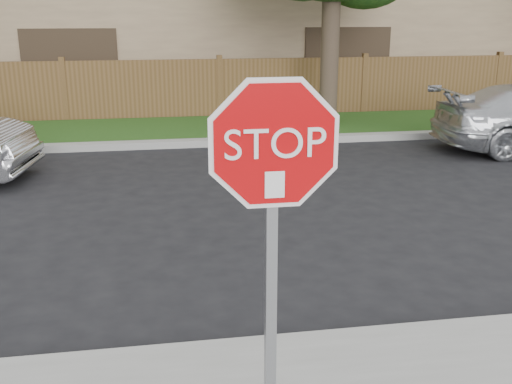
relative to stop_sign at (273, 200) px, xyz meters
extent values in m
plane|color=black|center=(1.06, 1.48, -1.83)|extent=(90.00, 90.00, 0.00)
cube|color=gray|center=(1.06, 9.63, -1.75)|extent=(70.00, 0.30, 0.15)
cube|color=#1E4714|center=(1.06, 11.28, -1.77)|extent=(70.00, 3.00, 0.12)
cube|color=#54391D|center=(1.06, 12.88, -1.03)|extent=(70.00, 0.12, 1.60)
cube|color=#8C7357|center=(1.06, 18.48, 1.17)|extent=(34.00, 8.00, 6.00)
cylinder|color=#382B21|center=(3.56, 11.18, 0.13)|extent=(0.44, 0.44, 3.92)
cube|color=gray|center=(0.00, 0.05, -0.58)|extent=(0.06, 0.06, 2.30)
cylinder|color=white|center=(0.00, -0.02, 0.32)|extent=(1.01, 0.02, 1.01)
cylinder|color=#B50609|center=(0.00, -0.03, 0.32)|extent=(0.93, 0.02, 0.93)
cube|color=white|center=(0.00, -0.05, 0.10)|extent=(0.11, 0.00, 0.15)
camera|label=1|loc=(-0.61, -3.11, 1.01)|focal=42.00mm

